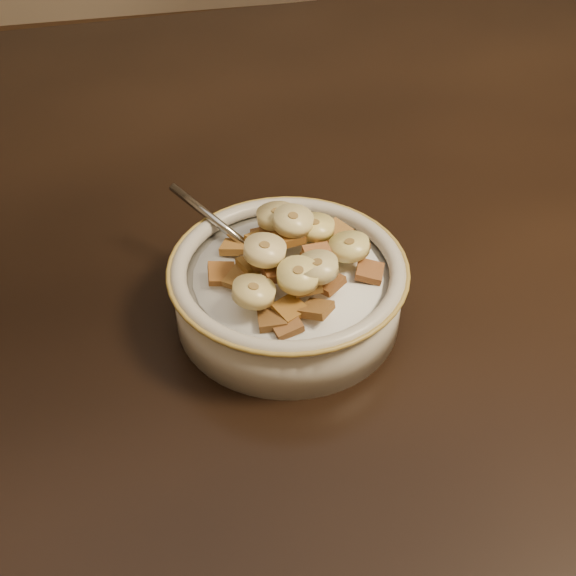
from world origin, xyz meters
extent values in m
cube|color=#422816|center=(0.00, 0.00, -0.05)|extent=(4.00, 4.50, 0.10)
cube|color=black|center=(0.00, 0.00, 0.73)|extent=(1.44, 0.96, 0.04)
cube|color=black|center=(0.19, 0.72, 0.42)|extent=(0.40, 0.40, 0.85)
cylinder|color=#B2ACA6|center=(-0.27, -0.17, 0.77)|extent=(0.18, 0.18, 0.04)
cylinder|color=white|center=(-0.27, -0.17, 0.79)|extent=(0.15, 0.15, 0.00)
ellipsoid|color=gray|center=(-0.29, -0.15, 0.80)|extent=(0.05, 0.05, 0.01)
cube|color=#956134|center=(-0.26, -0.22, 0.80)|extent=(0.03, 0.03, 0.01)
cube|color=brown|center=(-0.21, -0.18, 0.80)|extent=(0.03, 0.03, 0.01)
cube|color=#9D6D21|center=(-0.28, -0.14, 0.80)|extent=(0.03, 0.03, 0.01)
cube|color=brown|center=(-0.22, -0.14, 0.80)|extent=(0.03, 0.03, 0.01)
cube|color=#955C34|center=(-0.25, -0.17, 0.81)|extent=(0.02, 0.02, 0.01)
cube|color=brown|center=(-0.27, -0.12, 0.80)|extent=(0.03, 0.03, 0.01)
cube|color=brown|center=(-0.26, -0.15, 0.81)|extent=(0.02, 0.02, 0.01)
cube|color=brown|center=(-0.30, -0.17, 0.81)|extent=(0.03, 0.03, 0.01)
cube|color=brown|center=(-0.29, -0.22, 0.80)|extent=(0.02, 0.02, 0.01)
cube|color=brown|center=(-0.32, -0.17, 0.80)|extent=(0.02, 0.02, 0.01)
cube|color=olive|center=(-0.22, -0.13, 0.80)|extent=(0.03, 0.03, 0.01)
cube|color=olive|center=(-0.23, -0.12, 0.80)|extent=(0.03, 0.03, 0.01)
cube|color=brown|center=(-0.26, -0.20, 0.81)|extent=(0.02, 0.02, 0.01)
cube|color=olive|center=(-0.25, -0.18, 0.81)|extent=(0.02, 0.02, 0.01)
cube|color=brown|center=(-0.29, -0.17, 0.81)|extent=(0.02, 0.02, 0.01)
cube|color=brown|center=(-0.28, -0.19, 0.81)|extent=(0.02, 0.02, 0.01)
cube|color=brown|center=(-0.28, -0.23, 0.80)|extent=(0.02, 0.02, 0.01)
cube|color=brown|center=(-0.21, -0.15, 0.80)|extent=(0.03, 0.03, 0.01)
cube|color=brown|center=(-0.28, -0.22, 0.80)|extent=(0.03, 0.03, 0.01)
cube|color=brown|center=(-0.31, -0.18, 0.80)|extent=(0.03, 0.03, 0.01)
cube|color=#9A521A|center=(-0.27, -0.11, 0.80)|extent=(0.03, 0.03, 0.01)
cube|color=brown|center=(-0.25, -0.17, 0.81)|extent=(0.03, 0.03, 0.01)
cube|color=brown|center=(-0.28, -0.13, 0.80)|extent=(0.02, 0.02, 0.01)
cube|color=brown|center=(-0.24, -0.20, 0.81)|extent=(0.03, 0.03, 0.01)
cube|color=olive|center=(-0.30, -0.13, 0.80)|extent=(0.03, 0.03, 0.01)
cylinder|color=#D7C785|center=(-0.26, -0.13, 0.81)|extent=(0.04, 0.04, 0.01)
cylinder|color=beige|center=(-0.25, -0.20, 0.82)|extent=(0.04, 0.04, 0.01)
cylinder|color=#D8CA80|center=(-0.27, -0.13, 0.82)|extent=(0.04, 0.04, 0.01)
cylinder|color=#EDD972|center=(-0.22, -0.17, 0.81)|extent=(0.04, 0.04, 0.01)
cylinder|color=#D7C088|center=(-0.30, -0.21, 0.81)|extent=(0.04, 0.04, 0.02)
cylinder|color=#E6CB87|center=(-0.29, -0.18, 0.83)|extent=(0.03, 0.03, 0.01)
cylinder|color=#EED27A|center=(-0.24, -0.14, 0.81)|extent=(0.04, 0.04, 0.01)
cylinder|color=#FFE590|center=(-0.27, -0.20, 0.82)|extent=(0.04, 0.04, 0.01)
cylinder|color=#ECDD8A|center=(-0.26, -0.14, 0.82)|extent=(0.04, 0.04, 0.01)
camera|label=1|loc=(-0.36, -0.62, 1.19)|focal=50.00mm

